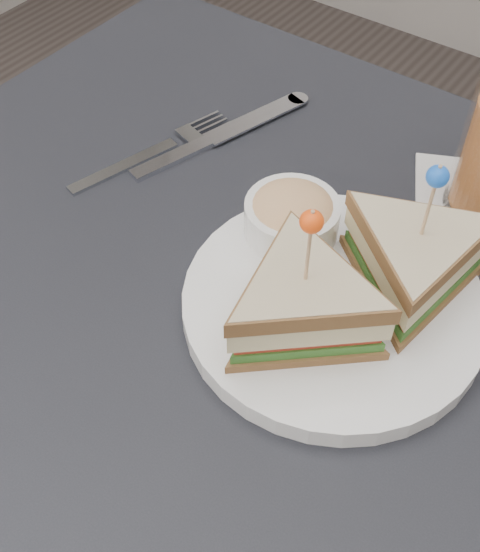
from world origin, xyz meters
The scene contains 4 objects.
table centered at (0.00, 0.00, 0.67)m, with size 0.80×0.80×0.75m.
plate_meal centered at (0.07, 0.06, 0.79)m, with size 0.29×0.29×0.14m.
cutlery_fork centered at (-0.18, 0.13, 0.75)m, with size 0.07×0.18×0.01m.
cutlery_knife centered at (-0.14, 0.18, 0.75)m, with size 0.08×0.22×0.01m.
Camera 1 is at (0.21, -0.27, 1.20)m, focal length 45.00 mm.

